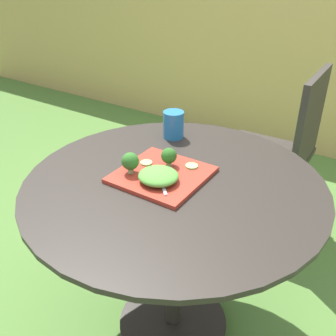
% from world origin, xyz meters
% --- Properties ---
extents(ground_plane, '(12.00, 12.00, 0.00)m').
position_xyz_m(ground_plane, '(0.00, 0.00, 0.00)').
color(ground_plane, '#4C7533').
extents(bamboo_fence, '(8.00, 0.08, 1.26)m').
position_xyz_m(bamboo_fence, '(0.00, 1.97, 0.63)').
color(bamboo_fence, tan).
rests_on(bamboo_fence, ground_plane).
extents(patio_table, '(0.99, 0.99, 0.71)m').
position_xyz_m(patio_table, '(0.00, 0.00, 0.48)').
color(patio_table, '#28231E').
rests_on(patio_table, ground_plane).
extents(patio_chair, '(0.45, 0.45, 0.90)m').
position_xyz_m(patio_chair, '(0.10, 0.86, 0.53)').
color(patio_chair, '#332D28').
rests_on(patio_chair, ground_plane).
extents(salad_plate, '(0.28, 0.28, 0.01)m').
position_xyz_m(salad_plate, '(-0.05, 0.00, 0.72)').
color(salad_plate, '#AD3323').
rests_on(salad_plate, patio_table).
extents(drinking_glass, '(0.08, 0.08, 0.11)m').
position_xyz_m(drinking_glass, '(-0.19, 0.29, 0.76)').
color(drinking_glass, '#236BA8').
rests_on(drinking_glass, patio_table).
extents(fork, '(0.12, 0.12, 0.00)m').
position_xyz_m(fork, '(-0.03, -0.04, 0.73)').
color(fork, silver).
rests_on(fork, salad_plate).
extents(lettuce_mound, '(0.13, 0.13, 0.04)m').
position_xyz_m(lettuce_mound, '(-0.03, -0.05, 0.75)').
color(lettuce_mound, '#519338').
rests_on(lettuce_mound, salad_plate).
extents(broccoli_floret_0, '(0.05, 0.05, 0.07)m').
position_xyz_m(broccoli_floret_0, '(-0.06, 0.05, 0.76)').
color(broccoli_floret_0, '#99B770').
rests_on(broccoli_floret_0, salad_plate).
extents(broccoli_floret_1, '(0.06, 0.06, 0.07)m').
position_xyz_m(broccoli_floret_1, '(-0.14, -0.06, 0.77)').
color(broccoli_floret_1, '#99B770').
rests_on(broccoli_floret_1, salad_plate).
extents(cucumber_slice_0, '(0.04, 0.04, 0.01)m').
position_xyz_m(cucumber_slice_0, '(0.01, 0.09, 0.73)').
color(cucumber_slice_0, '#8EB766').
rests_on(cucumber_slice_0, salad_plate).
extents(cucumber_slice_1, '(0.04, 0.04, 0.01)m').
position_xyz_m(cucumber_slice_1, '(-0.13, 0.02, 0.73)').
color(cucumber_slice_1, '#8EB766').
rests_on(cucumber_slice_1, salad_plate).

